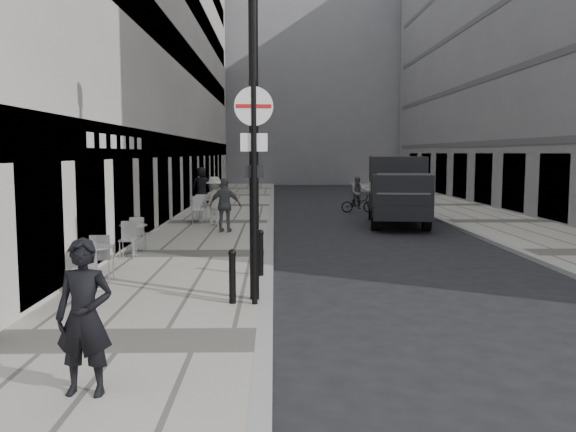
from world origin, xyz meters
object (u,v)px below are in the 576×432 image
object	(u,v)px
walking_man	(84,317)
cyclist	(358,198)
sign_post	(254,162)
lamppost	(254,98)
panel_van	(397,186)

from	to	relation	value
walking_man	cyclist	bearing A→B (deg)	79.10
walking_man	sign_post	xyz separation A→B (m)	(1.75, 4.05, 1.64)
walking_man	lamppost	distance (m)	5.51
walking_man	lamppost	world-z (taller)	lamppost
panel_van	cyclist	xyz separation A→B (m)	(-0.87, 4.88, -0.84)
panel_van	cyclist	distance (m)	5.03
panel_van	cyclist	bearing A→B (deg)	107.59
walking_man	sign_post	bearing A→B (deg)	71.14
sign_post	cyclist	distance (m)	18.61
walking_man	sign_post	distance (m)	4.71
sign_post	cyclist	world-z (taller)	sign_post
walking_man	panel_van	world-z (taller)	panel_van
panel_van	lamppost	bearing A→B (deg)	-104.75
sign_post	panel_van	distance (m)	14.15
lamppost	cyclist	bearing A→B (deg)	76.18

